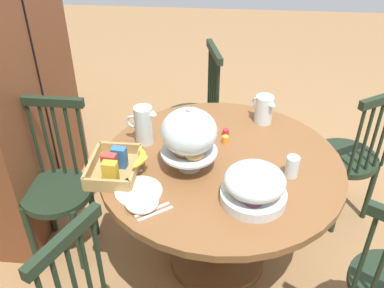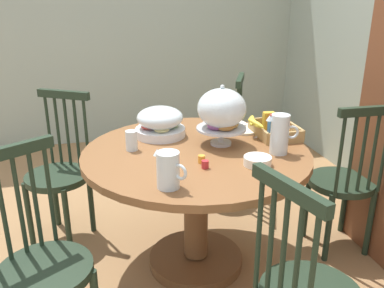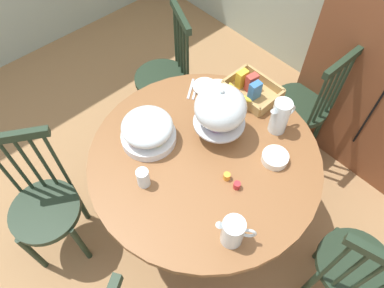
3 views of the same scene
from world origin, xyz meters
name	(u,v)px [view 3 (image 3 of 3)]	position (x,y,z in m)	size (l,w,h in m)	color
ground_plane	(189,229)	(0.00, 0.00, 0.00)	(10.00, 10.00, 0.00)	#997047
dining_table	(204,175)	(-0.03, 0.14, 0.54)	(1.25, 1.25, 0.74)	brown
windsor_chair_by_cabinet	(354,270)	(0.87, 0.36, 0.45)	(0.42, 0.42, 0.97)	#1E2D1E
windsor_chair_facing_door	(303,107)	(0.01, 1.06, 0.45)	(0.40, 0.40, 0.97)	#1E2D1E
windsor_chair_far_side	(165,78)	(-0.86, 0.54, 0.45)	(0.44, 0.44, 0.97)	#1E2D1E
windsor_chair_host_seat	(45,207)	(-0.52, -0.64, 0.45)	(0.45, 0.46, 0.97)	#1E2D1E
pastry_stand_with_dome	(220,110)	(-0.09, 0.30, 0.94)	(0.28, 0.28, 0.34)	silver
fruit_platter_covered	(148,130)	(-0.31, -0.01, 0.83)	(0.30, 0.30, 0.18)	silver
orange_juice_pitcher	(280,118)	(0.12, 0.56, 0.84)	(0.10, 0.18, 0.21)	silver
milk_pitcher	(233,232)	(0.39, -0.09, 0.82)	(0.16, 0.14, 0.17)	silver
cereal_basket	(250,89)	(-0.17, 0.64, 0.78)	(0.32, 0.30, 0.12)	tan
china_plate_large	(218,92)	(-0.30, 0.52, 0.75)	(0.22, 0.22, 0.01)	white
china_plate_small	(205,86)	(-0.38, 0.48, 0.76)	(0.15, 0.15, 0.01)	white
cereal_bowl	(275,158)	(0.24, 0.39, 0.76)	(0.14, 0.14, 0.04)	white
drinking_glass	(143,178)	(-0.11, -0.20, 0.80)	(0.06, 0.06, 0.11)	silver
jam_jar_strawberry	(237,185)	(0.22, 0.13, 0.76)	(0.04, 0.04, 0.04)	#B7282D
jam_jar_apricot	(227,176)	(0.15, 0.13, 0.76)	(0.04, 0.04, 0.04)	orange
table_knife	(195,89)	(-0.41, 0.43, 0.74)	(0.17, 0.01, 0.01)	silver
dinner_fork	(191,89)	(-0.44, 0.42, 0.74)	(0.17, 0.01, 0.01)	silver
soup_spoon	(241,96)	(-0.19, 0.60, 0.74)	(0.17, 0.01, 0.01)	silver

